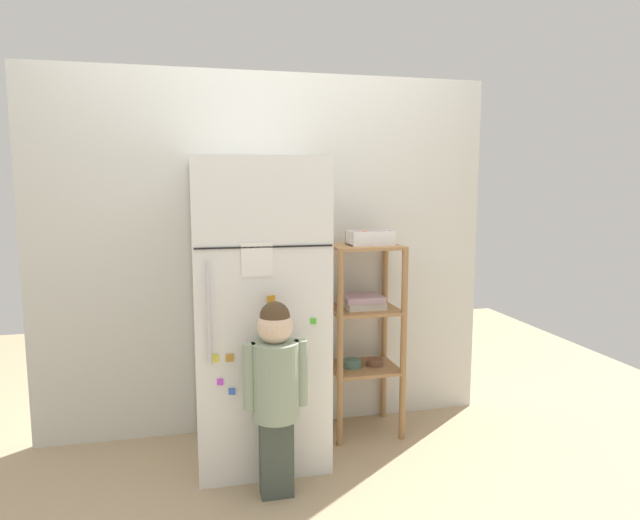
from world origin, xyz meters
TOP-DOWN VIEW (x-y plane):
  - ground_plane at (0.00, 0.00)m, footprint 6.00×6.00m
  - kitchen_wall_back at (0.00, 0.37)m, footprint 2.67×0.03m
  - refrigerator at (-0.11, 0.02)m, footprint 0.66×0.67m
  - child_standing at (-0.08, -0.42)m, footprint 0.30×0.22m
  - pantry_shelf_unit at (0.52, 0.16)m, footprint 0.41×0.36m
  - fruit_bin at (0.55, 0.14)m, footprint 0.25×0.16m

SIDE VIEW (x-z plane):
  - ground_plane at x=0.00m, z-range 0.00..0.00m
  - child_standing at x=-0.08m, z-range 0.10..1.03m
  - pantry_shelf_unit at x=0.52m, z-range 0.11..1.23m
  - refrigerator at x=-0.11m, z-range 0.00..1.59m
  - kitchen_wall_back at x=0.00m, z-range 0.00..2.09m
  - fruit_bin at x=0.55m, z-range 1.11..1.19m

